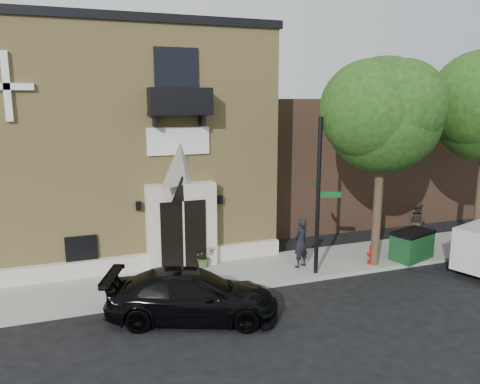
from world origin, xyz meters
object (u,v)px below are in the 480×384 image
object	(u,v)px
dumpster	(412,245)
pedestrian_near	(301,243)
fire_hydrant	(373,254)
black_sedan	(193,295)
street_sign	(319,197)
pedestrian_far	(417,222)

from	to	relation	value
dumpster	pedestrian_near	xyz separation A→B (m)	(-4.57, 0.69, 0.37)
fire_hydrant	black_sedan	bearing A→B (deg)	-166.50
street_sign	fire_hydrant	distance (m)	3.52
fire_hydrant	pedestrian_near	bearing A→B (deg)	167.14
black_sedan	dumpster	xyz separation A→B (m)	(9.38, 1.77, -0.00)
fire_hydrant	pedestrian_far	xyz separation A→B (m)	(3.53, 1.74, 0.50)
black_sedan	street_sign	size ratio (longest dim) A/B	0.89
pedestrian_near	pedestrian_far	world-z (taller)	pedestrian_near
street_sign	pedestrian_near	size ratio (longest dim) A/B	3.00
fire_hydrant	pedestrian_far	distance (m)	3.97
street_sign	pedestrian_far	bearing A→B (deg)	35.26
fire_hydrant	pedestrian_near	size ratio (longest dim) A/B	0.42
black_sedan	pedestrian_near	xyz separation A→B (m)	(4.80, 2.46, 0.36)
dumpster	pedestrian_near	world-z (taller)	pedestrian_near
pedestrian_near	black_sedan	bearing A→B (deg)	5.16
street_sign	fire_hydrant	world-z (taller)	street_sign
black_sedan	fire_hydrant	distance (m)	7.80
street_sign	pedestrian_near	xyz separation A→B (m)	(-0.28, 0.73, -1.91)
dumpster	pedestrian_near	bearing A→B (deg)	153.93
pedestrian_far	dumpster	bearing A→B (deg)	124.93
black_sedan	street_sign	world-z (taller)	street_sign
pedestrian_near	street_sign	bearing A→B (deg)	88.84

